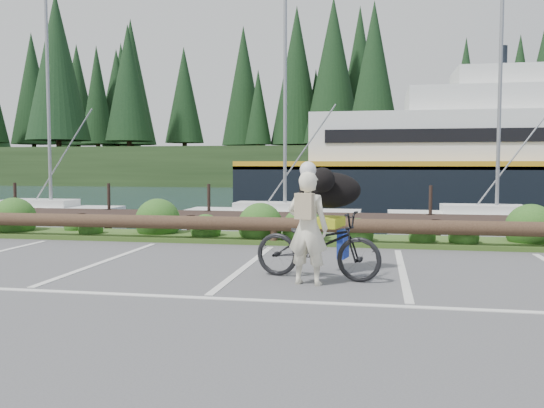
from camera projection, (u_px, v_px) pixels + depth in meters
The scene contains 7 objects.
ground at pixel (214, 292), 7.86m from camera, with size 72.00×72.00×0.00m, color #4D4C4F.
harbor_backdrop at pixel (366, 176), 84.77m from camera, with size 170.00×160.00×30.00m.
vegetation_strip at pixel (279, 239), 13.06m from camera, with size 34.00×1.60×0.10m, color #3D5B21.
log_rail at pixel (274, 245), 12.38m from camera, with size 32.00×0.30×0.60m, color #443021, non-canonical shape.
bicycle at pixel (317, 245), 8.72m from camera, with size 0.69×1.97×1.04m, color black.
cyclist at pixel (308, 228), 8.28m from camera, with size 0.60×0.39×1.64m, color #F3ECCE.
dog at pixel (330, 190), 9.25m from camera, with size 1.00×0.49×0.58m, color black.
Camera 1 is at (2.19, -7.49, 1.74)m, focal length 38.00 mm.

